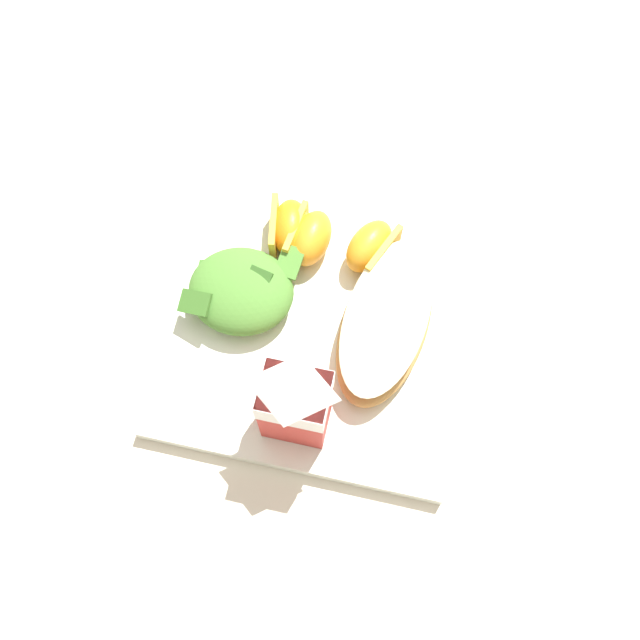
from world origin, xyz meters
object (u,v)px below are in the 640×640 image
(white_plate, at_px, (320,327))
(orange_wedge_front, at_px, (371,247))
(orange_wedge_middle, at_px, (310,238))
(orange_wedge_rear, at_px, (289,228))
(green_salad_pile, at_px, (241,291))
(cheesy_pizza_bread, at_px, (385,321))
(milk_carton, at_px, (294,401))

(white_plate, distance_m, orange_wedge_front, 0.09)
(orange_wedge_middle, bearing_deg, orange_wedge_rear, -16.03)
(orange_wedge_front, bearing_deg, green_salad_pile, 32.99)
(orange_wedge_middle, bearing_deg, cheesy_pizza_bread, 141.42)
(white_plate, distance_m, orange_wedge_rear, 0.10)
(cheesy_pizza_bread, distance_m, orange_wedge_rear, 0.13)
(orange_wedge_front, distance_m, orange_wedge_rear, 0.08)
(milk_carton, xyz_separation_m, orange_wedge_rear, (0.05, -0.18, -0.04))
(white_plate, bearing_deg, cheesy_pizza_bread, -172.21)
(orange_wedge_rear, bearing_deg, milk_carton, 105.24)
(white_plate, xyz_separation_m, green_salad_pile, (0.08, -0.01, 0.03))
(green_salad_pile, distance_m, milk_carton, 0.14)
(white_plate, xyz_separation_m, orange_wedge_rear, (0.05, -0.08, 0.03))
(milk_carton, distance_m, orange_wedge_middle, 0.18)
(white_plate, xyz_separation_m, cheesy_pizza_bread, (-0.06, -0.01, 0.03))
(cheesy_pizza_bread, xyz_separation_m, orange_wedge_rear, (0.11, -0.08, 0.00))
(cheesy_pizza_bread, bearing_deg, orange_wedge_rear, -34.74)
(cheesy_pizza_bread, bearing_deg, orange_wedge_middle, -38.58)
(orange_wedge_rear, bearing_deg, white_plate, 120.55)
(white_plate, height_order, cheesy_pizza_bread, cheesy_pizza_bread)
(green_salad_pile, relative_size, orange_wedge_middle, 1.62)
(white_plate, height_order, green_salad_pile, green_salad_pile)
(green_salad_pile, relative_size, milk_carton, 0.94)
(cheesy_pizza_bread, height_order, green_salad_pile, green_salad_pile)
(white_plate, bearing_deg, orange_wedge_front, -111.83)
(orange_wedge_front, bearing_deg, cheesy_pizza_bread, 111.06)
(milk_carton, height_order, orange_wedge_rear, milk_carton)
(milk_carton, relative_size, orange_wedge_rear, 1.68)
(white_plate, relative_size, milk_carton, 2.55)
(cheesy_pizza_bread, xyz_separation_m, orange_wedge_front, (0.03, -0.07, 0.00))
(milk_carton, bearing_deg, cheesy_pizza_bread, -120.71)
(green_salad_pile, bearing_deg, white_plate, 173.31)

